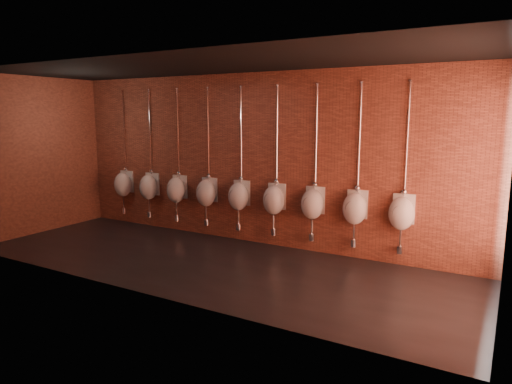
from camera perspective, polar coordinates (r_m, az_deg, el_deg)
ground at (r=7.70m, az=-5.92°, el=-8.84°), size 8.50×8.50×0.00m
room_shell at (r=7.32m, az=-6.20°, el=6.28°), size 8.54×3.04×3.22m
urinal_0 at (r=10.61m, az=-16.26°, el=1.00°), size 0.43×0.38×2.72m
urinal_1 at (r=10.09m, az=-13.25°, el=0.69°), size 0.43×0.38×2.72m
urinal_2 at (r=9.59m, az=-9.92°, el=0.35°), size 0.43×0.38×2.72m
urinal_3 at (r=9.12m, az=-6.24°, el=-0.03°), size 0.43×0.38×2.72m
urinal_4 at (r=8.70m, az=-2.18°, el=-0.45°), size 0.43×0.38×2.72m
urinal_5 at (r=8.33m, az=2.26°, el=-0.91°), size 0.43×0.38×2.72m
urinal_6 at (r=8.02m, az=7.09°, el=-1.40°), size 0.43×0.38×2.72m
urinal_7 at (r=7.76m, az=12.27°, el=-1.92°), size 0.43×0.38×2.72m
urinal_8 at (r=7.58m, az=17.77°, el=-2.44°), size 0.43×0.38×2.72m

